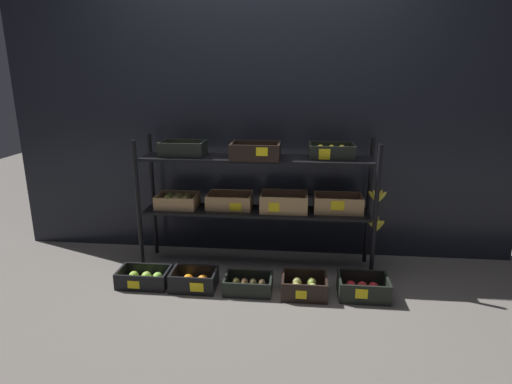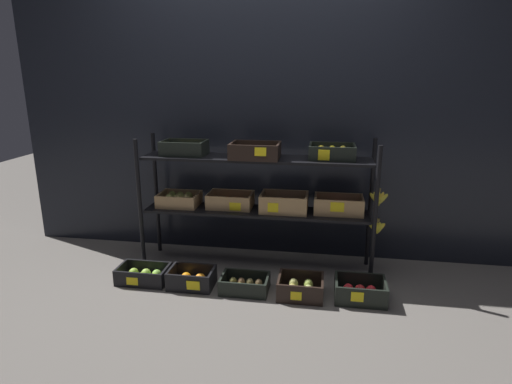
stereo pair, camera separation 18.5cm
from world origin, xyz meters
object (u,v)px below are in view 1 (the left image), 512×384
Objects in this scene: crate_ground_apple_green at (144,279)px; crate_ground_apple_red at (363,289)px; display_rack at (258,186)px; crate_ground_kiwi at (248,285)px; crate_ground_orange at (194,281)px; crate_ground_pear at (304,287)px.

crate_ground_apple_red is (1.56, -0.01, 0.01)m from crate_ground_apple_green.
display_rack is 5.11× the size of crate_ground_apple_green.
crate_ground_apple_red is (0.80, 0.01, 0.01)m from crate_ground_kiwi.
crate_ground_orange is at bearing -2.14° from crate_ground_apple_green.
crate_ground_pear reaches higher than crate_ground_kiwi.
display_rack is at bearing 27.46° from crate_ground_apple_green.
crate_ground_apple_green is 1.08× the size of crate_ground_apple_red.
crate_ground_kiwi is 0.39m from crate_ground_pear.
display_rack is 0.75m from crate_ground_kiwi.
crate_ground_apple_green is 1.56m from crate_ground_apple_red.
crate_ground_kiwi is at bearing -0.83° from crate_ground_orange.
crate_ground_apple_green is 1.09× the size of crate_ground_kiwi.
crate_ground_pear is at bearing -0.47° from crate_ground_kiwi.
crate_ground_kiwi is (0.76, -0.02, -0.00)m from crate_ground_apple_green.
crate_ground_apple_red is at bearing -28.57° from display_rack.
crate_ground_apple_red is at bearing -0.21° from crate_ground_apple_green.
crate_ground_apple_red is (1.18, 0.01, 0.00)m from crate_ground_orange.
crate_ground_apple_green is at bearing 178.87° from crate_ground_pear.
crate_ground_orange is 0.39m from crate_ground_kiwi.
crate_ground_apple_green is 0.76m from crate_ground_kiwi.
crate_ground_kiwi is 1.08× the size of crate_ground_pear.
crate_ground_apple_red reaches higher than crate_ground_pear.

